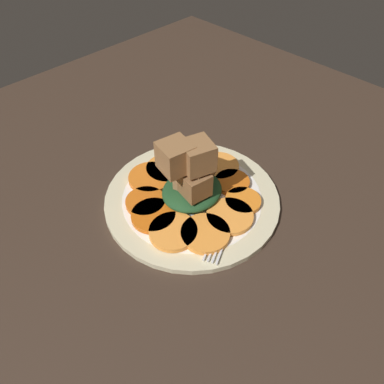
{
  "coord_description": "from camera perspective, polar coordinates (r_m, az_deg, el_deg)",
  "views": [
    {
      "loc": [
        -31.57,
        -31.45,
        49.06
      ],
      "look_at": [
        0.0,
        0.0,
        4.1
      ],
      "focal_mm": 35.0,
      "sensor_mm": 36.0,
      "label": 1
    }
  ],
  "objects": [
    {
      "name": "carrot_slice_8",
      "position": [
        0.66,
        6.14,
        1.49
      ],
      "size": [
        6.16,
        6.16,
        0.87
      ],
      "primitive_type": "cylinder",
      "color": "orange",
      "rests_on": "plate"
    },
    {
      "name": "carrot_slice_0",
      "position": [
        0.69,
        -3.76,
        3.57
      ],
      "size": [
        7.76,
        7.76,
        0.87
      ],
      "primitive_type": "cylinder",
      "color": "orange",
      "rests_on": "plate"
    },
    {
      "name": "carrot_slice_4",
      "position": [
        0.58,
        -2.89,
        -6.03
      ],
      "size": [
        7.61,
        7.61,
        0.87
      ],
      "primitive_type": "cylinder",
      "color": "#F99539",
      "rests_on": "plate"
    },
    {
      "name": "carrot_slice_1",
      "position": [
        0.67,
        -6.36,
        2.18
      ],
      "size": [
        7.79,
        7.79,
        0.87
      ],
      "primitive_type": "cylinder",
      "color": "orange",
      "rests_on": "plate"
    },
    {
      "name": "carrot_slice_10",
      "position": [
        0.69,
        0.62,
        4.1
      ],
      "size": [
        7.62,
        7.62,
        0.87
      ],
      "primitive_type": "cylinder",
      "color": "orange",
      "rests_on": "plate"
    },
    {
      "name": "center_pile",
      "position": [
        0.61,
        -0.03,
        2.43
      ],
      "size": [
        10.8,
        9.55,
        11.98
      ],
      "color": "#1E4723",
      "rests_on": "plate"
    },
    {
      "name": "carrot_slice_9",
      "position": [
        0.69,
        4.08,
        3.91
      ],
      "size": [
        7.45,
        7.45,
        0.87
      ],
      "primitive_type": "cylinder",
      "color": "#F99539",
      "rests_on": "plate"
    },
    {
      "name": "carrot_slice_6",
      "position": [
        0.61,
        5.79,
        -3.68
      ],
      "size": [
        7.61,
        7.61,
        0.87
      ],
      "primitive_type": "cylinder",
      "color": "#F9963A",
      "rests_on": "plate"
    },
    {
      "name": "plate",
      "position": [
        0.64,
        -0.0,
        -0.99
      ],
      "size": [
        29.87,
        29.87,
        1.05
      ],
      "color": "beige",
      "rests_on": "table_slab"
    },
    {
      "name": "carrot_slice_2",
      "position": [
        0.63,
        -7.09,
        -1.5
      ],
      "size": [
        6.68,
        6.68,
        0.87
      ],
      "primitive_type": "cylinder",
      "color": "orange",
      "rests_on": "plate"
    },
    {
      "name": "fork",
      "position": [
        0.61,
        5.24,
        -4.12
      ],
      "size": [
        17.45,
        9.47,
        0.4
      ],
      "rotation": [
        0.0,
        0.0,
        0.44
      ],
      "color": "silver",
      "rests_on": "plate"
    },
    {
      "name": "table_slab",
      "position": [
        0.66,
        -0.0,
        -1.91
      ],
      "size": [
        120.0,
        120.0,
        2.0
      ],
      "primitive_type": "cube",
      "color": "#38281E",
      "rests_on": "ground"
    },
    {
      "name": "carrot_slice_3",
      "position": [
        0.61,
        -5.9,
        -3.58
      ],
      "size": [
        7.24,
        7.24,
        0.87
      ],
      "primitive_type": "cylinder",
      "color": "#D45F12",
      "rests_on": "plate"
    },
    {
      "name": "carrot_slice_5",
      "position": [
        0.58,
        2.05,
        -6.32
      ],
      "size": [
        7.7,
        7.7,
        0.87
      ],
      "primitive_type": "cylinder",
      "color": "orange",
      "rests_on": "plate"
    },
    {
      "name": "carrot_slice_7",
      "position": [
        0.63,
        7.78,
        -1.37
      ],
      "size": [
        6.03,
        6.03,
        0.87
      ],
      "primitive_type": "cylinder",
      "color": "orange",
      "rests_on": "plate"
    }
  ]
}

